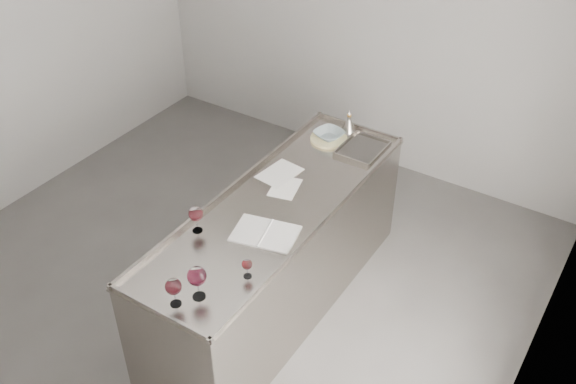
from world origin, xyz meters
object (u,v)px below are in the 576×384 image
Objects in this scene: wine_glass_middle at (197,277)px; wine_funnel at (349,126)px; wine_glass_small at (247,265)px; counter at (278,255)px; ceramic_bowl at (329,135)px; wine_glass_left at (196,214)px; wine_glass_right at (173,287)px; notebook at (265,233)px.

wine_glass_middle is 1.05× the size of wine_funnel.
counter is at bearing 109.68° from wine_glass_small.
wine_funnel reaches higher than ceramic_bowl.
ceramic_bowl is (0.16, 1.42, -0.08)m from wine_glass_left.
wine_glass_left is 1.44× the size of wine_glass_small.
wine_glass_right is (-0.07, -0.12, -0.02)m from wine_glass_middle.
counter is at bearing 96.35° from notebook.
wine_glass_small is 0.28× the size of notebook.
ceramic_bowl is (-0.23, 1.22, 0.04)m from notebook.
notebook is at bearing 27.94° from wine_glass_left.
counter is at bearing 61.75° from wine_glass_left.
wine_glass_middle is at bearing 57.30° from wine_glass_right.
wine_glass_left is at bearing -118.25° from counter.
counter is 1.15m from wine_glass_middle.
wine_glass_left is at bearing 161.99° from wine_glass_small.
counter is 13.03× the size of wine_glass_right.
ceramic_bowl is (-0.15, 1.99, -0.08)m from wine_glass_right.
wine_glass_right is (0.31, -0.57, -0.00)m from wine_glass_left.
wine_glass_middle is at bearing -115.50° from wine_glass_small.
notebook is (0.11, -0.31, 0.47)m from counter.
counter reaches higher than notebook.
wine_glass_left is 1.43m from ceramic_bowl.
wine_glass_middle reaches higher than wine_glass_small.
wine_glass_middle is 1.89m from ceramic_bowl.
wine_glass_middle is at bearing -86.00° from wine_funnel.
wine_glass_right is 0.79m from notebook.
wine_glass_right is (0.03, -1.08, 0.60)m from counter.
wine_glass_middle is at bearing -104.42° from notebook.
notebook is (0.39, 0.21, -0.13)m from wine_glass_left.
counter is at bearing -88.11° from wine_funnel.
ceramic_bowl is (-0.36, 1.59, -0.04)m from wine_glass_small.
wine_funnel is at bearing 82.19° from notebook.
wine_funnel is at bearing 81.44° from wine_glass_left.
wine_glass_middle reaches higher than ceramic_bowl.
wine_glass_left is 0.65m from wine_glass_right.
notebook is at bearing -69.71° from counter.
wine_glass_right is 0.45m from wine_glass_small.
wine_glass_small is (0.52, -0.17, -0.04)m from wine_glass_left.
ceramic_bowl is at bearing 102.74° from wine_glass_small.
wine_glass_right reaches higher than counter.
counter is 18.69× the size of wine_glass_small.
wine_glass_small is (0.14, 0.28, -0.06)m from wine_glass_middle.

